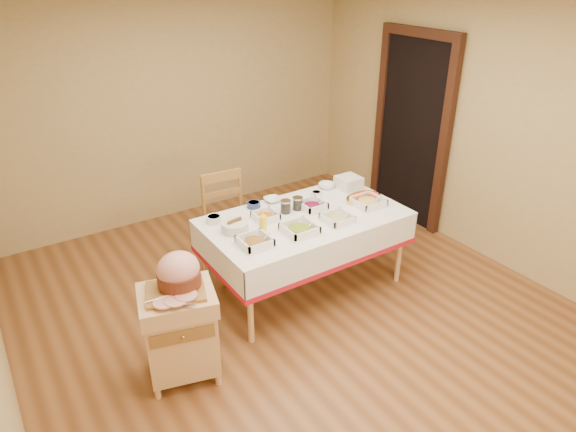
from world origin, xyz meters
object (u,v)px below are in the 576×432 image
Objects in this scene: dining_table at (305,232)px; dining_chair at (230,223)px; butcher_cart at (180,330)px; preserve_jar_left at (286,207)px; preserve_jar_right at (298,204)px; bread_basket at (235,226)px; plate_stack at (349,183)px; mustard_bottle at (263,223)px; ham_on_board at (178,274)px; brass_platter at (364,198)px.

dining_chair reaches higher than dining_table.
preserve_jar_left is at bearing 25.38° from butcher_cart.
preserve_jar_right is (0.13, -0.00, -0.00)m from preserve_jar_left.
bread_basket reaches higher than butcher_cart.
plate_stack is at bearing 20.92° from dining_table.
preserve_jar_left is 0.42m from mustard_bottle.
ham_on_board reaches higher than brass_platter.
brass_platter is (1.11, -0.69, 0.26)m from dining_chair.
dining_table is 1.52m from butcher_cart.
preserve_jar_left is at bearing 166.69° from brass_platter.
plate_stack is (2.12, 0.72, -0.05)m from ham_on_board.
dining_chair is 4.57× the size of plate_stack.
preserve_jar_right is at bearing 164.32° from brass_platter.
brass_platter reaches higher than butcher_cart.
butcher_cart is 1.63m from preserve_jar_right.
preserve_jar_right is 0.72m from plate_stack.
plate_stack is (1.39, 0.18, 0.02)m from bread_basket.
dining_chair is 1.26m from plate_stack.
plate_stack is at bearing 9.90° from preserve_jar_right.
butcher_cart is 1.74× the size of ham_on_board.
brass_platter is at bearing -13.31° from preserve_jar_left.
ham_on_board is 2.24m from plate_stack.
ham_on_board is 0.91m from bread_basket.
dining_chair is 2.34× the size of ham_on_board.
mustard_bottle is at bearing -149.96° from preserve_jar_left.
dining_table is 14.75× the size of preserve_jar_left.
preserve_jar_left is 1.01× the size of preserve_jar_right.
butcher_cart is at bearing -156.48° from mustard_bottle.
bread_basket is (-0.55, -0.06, -0.01)m from preserve_jar_left.
ham_on_board reaches higher than plate_stack.
dining_table is at bearing -56.96° from dining_chair.
ham_on_board is 1.53m from preserve_jar_right.
mustard_bottle is 1.14m from brass_platter.
bread_basket is 0.62× the size of brass_platter.
dining_chair is 1.33m from brass_platter.
dining_chair is at bearing 68.21° from bread_basket.
preserve_jar_left is (-0.10, 0.16, 0.22)m from dining_table.
dining_chair reaches higher than mustard_bottle.
bread_basket is at bearing -111.79° from dining_chair.
ham_on_board is 1.95× the size of plate_stack.
preserve_jar_left reaches higher than plate_stack.
plate_stack is 0.59× the size of brass_platter.
dining_table is at bearing 6.19° from mustard_bottle.
preserve_jar_left is 0.80m from brass_platter.
mustard_bottle is (-0.36, -0.21, 0.03)m from preserve_jar_left.
butcher_cart is at bearing -156.73° from preserve_jar_right.
plate_stack is (0.84, 0.12, 0.01)m from preserve_jar_left.
ham_on_board reaches higher than dining_table.
ham_on_board is at bearing -130.89° from dining_chair.
preserve_jar_right reaches higher than dining_table.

